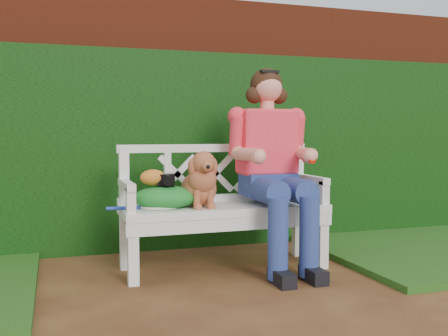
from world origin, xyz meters
name	(u,v)px	position (x,y,z in m)	size (l,w,h in m)	color
ground	(235,308)	(0.00, 0.00, 0.00)	(60.00, 60.00, 0.00)	#472212
brick_wall	(166,122)	(0.00, 1.90, 1.10)	(10.00, 0.30, 2.20)	maroon
ivy_hedge	(172,151)	(0.00, 1.68, 0.85)	(10.00, 0.18, 1.70)	#14540E
garden_bench	(224,237)	(0.21, 0.85, 0.24)	(1.58, 0.60, 0.48)	white
seated_woman	(270,166)	(0.56, 0.83, 0.76)	(0.64, 0.85, 1.51)	#FA3874
dog	(200,178)	(0.01, 0.80, 0.68)	(0.27, 0.37, 0.41)	#954A22
tennis_racket	(156,207)	(-0.30, 0.82, 0.49)	(0.53, 0.22, 0.03)	white
green_bag	(166,197)	(-0.23, 0.83, 0.56)	(0.46, 0.36, 0.16)	#2D7F36
camera_item	(166,180)	(-0.23, 0.82, 0.68)	(0.12, 0.09, 0.08)	black
baseball_glove	(153,178)	(-0.32, 0.85, 0.69)	(0.18, 0.13, 0.11)	orange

